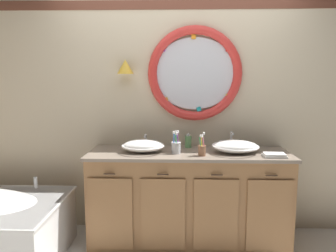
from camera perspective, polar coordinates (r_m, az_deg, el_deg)
name	(u,v)px	position (r m, az deg, el deg)	size (l,w,h in m)	color
back_wall_assembly	(179,105)	(3.38, 1.95, 3.78)	(6.40, 0.26, 2.60)	beige
vanity_counter	(188,196)	(3.25, 3.62, -12.30)	(1.92, 0.63, 0.90)	olive
sink_basin_left	(143,146)	(3.10, -4.41, -3.50)	(0.41, 0.41, 0.12)	white
sink_basin_right	(235,146)	(3.12, 11.77, -3.53)	(0.44, 0.44, 0.12)	white
faucet_set_left	(146,142)	(3.33, -3.97, -2.78)	(0.22, 0.12, 0.14)	silver
faucet_set_right	(231,141)	(3.35, 11.08, -2.67)	(0.24, 0.12, 0.17)	silver
toothbrush_holder_left	(176,147)	(3.03, 1.43, -3.70)	(0.09, 0.09, 0.22)	silver
toothbrush_holder_right	(202,149)	(2.96, 5.99, -4.11)	(0.08, 0.08, 0.22)	#996647
soap_dispenser	(188,141)	(3.30, 3.59, -2.70)	(0.07, 0.07, 0.15)	#6BAD66
folded_hand_towel	(274,155)	(3.05, 18.25, -4.92)	(0.20, 0.13, 0.03)	white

